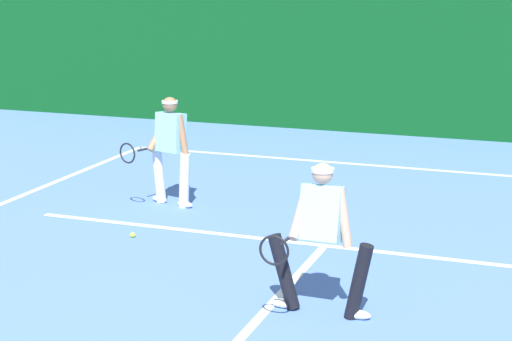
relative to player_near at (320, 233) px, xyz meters
The scene contains 6 objects.
court_line_baseline_far 6.69m from the player_near, 94.47° to the left, with size 9.81×0.10×0.01m, color white.
court_line_service 2.29m from the player_near, 104.02° to the left, with size 8.00×0.10×0.01m, color white.
player_near is the anchor object (origin of this frame).
player_far 4.40m from the player_near, 134.76° to the left, with size 0.95×0.84×1.57m.
tennis_ball_extra 3.38m from the player_near, 151.68° to the left, with size 0.07×0.07×0.07m, color #D1E033.
back_fence_windscreen 9.63m from the player_near, 93.09° to the left, with size 21.64×0.12×3.49m, color #0A4418.
Camera 1 is at (2.62, -3.19, 3.30)m, focal length 59.93 mm.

